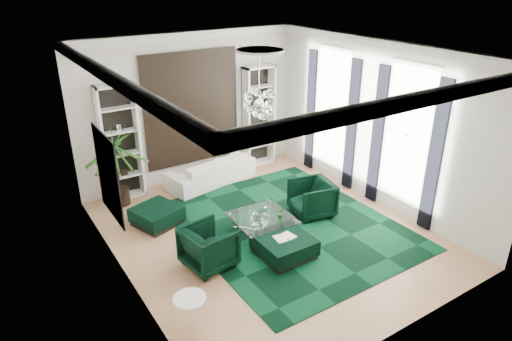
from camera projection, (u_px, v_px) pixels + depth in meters
floor at (267, 233)px, 9.73m from camera, size 6.00×7.00×0.02m
ceiling at (269, 51)px, 8.19m from camera, size 6.00×7.00×0.02m
wall_back at (191, 108)px, 11.65m from camera, size 6.00×0.02×3.80m
wall_front at (412, 227)px, 6.27m from camera, size 6.00×0.02×3.80m
wall_left at (117, 186)px, 7.46m from camera, size 0.02×7.00×3.80m
wall_right at (376, 124)px, 10.46m from camera, size 0.02×7.00×3.80m
crown_molding at (269, 57)px, 8.23m from camera, size 6.00×7.00×0.18m
ceiling_medallion at (260, 51)px, 8.43m from camera, size 0.90×0.90×0.05m
tapestry at (192, 108)px, 11.62m from camera, size 2.50×0.06×2.80m
shelving_left at (120, 143)px, 10.73m from camera, size 0.90×0.38×2.80m
shelving_right at (259, 116)px, 12.67m from camera, size 0.90×0.38×2.80m
painting at (109, 175)px, 7.96m from camera, size 0.04×1.30×1.60m
window_near at (407, 135)px, 9.76m from camera, size 0.03×1.10×2.90m
curtain_near_a at (435, 158)px, 9.24m from camera, size 0.07×0.30×3.25m
curtain_near_b at (377, 136)px, 10.44m from camera, size 0.07×0.30×3.25m
window_far at (332, 109)px, 11.60m from camera, size 0.03×1.10×2.90m
curtain_far_a at (352, 126)px, 11.09m from camera, size 0.07×0.30×3.25m
curtain_far_b at (311, 111)px, 12.28m from camera, size 0.07×0.30×3.25m
rug at (288, 225)px, 9.98m from camera, size 4.20×5.00×0.02m
sofa at (210, 170)px, 11.89m from camera, size 2.53×1.37×0.70m
armchair_left at (209, 247)px, 8.50m from camera, size 1.01×0.99×0.81m
armchair_right at (312, 198)px, 10.31m from camera, size 1.06×1.04×0.81m
coffee_table at (262, 226)px, 9.59m from camera, size 1.27×1.27×0.41m
ottoman_side at (157, 216)px, 9.98m from camera, size 1.14×1.14×0.40m
ottoman_front at (284, 246)px, 8.89m from camera, size 1.01×1.01×0.40m
book at (284, 237)px, 8.80m from camera, size 0.42×0.28×0.03m
side_table at (191, 311)px, 7.13m from camera, size 0.59×0.59×0.50m
palm at (115, 157)px, 10.44m from camera, size 1.59×1.59×2.40m
chandelier at (259, 104)px, 8.48m from camera, size 0.83×0.83×0.72m
table_plant at (281, 213)px, 9.41m from camera, size 0.16×0.14×0.24m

